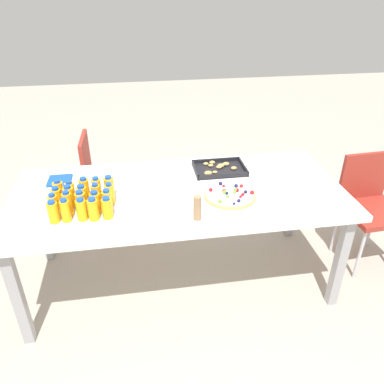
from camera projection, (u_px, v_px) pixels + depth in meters
name	position (u px, v px, depth m)	size (l,w,h in m)	color
ground_plane	(181.00, 278.00, 2.77)	(12.00, 12.00, 0.00)	#B2A899
party_table	(179.00, 199.00, 2.43)	(2.11, 0.94, 0.74)	white
chair_far_left	(102.00, 174.00, 3.13)	(0.41, 0.41, 0.83)	maroon
chair_end	(369.00, 201.00, 2.75)	(0.42, 0.42, 0.83)	maroon
juice_bottle_0	(53.00, 212.00, 2.07)	(0.06, 0.06, 0.13)	#FAAA14
juice_bottle_1	(65.00, 211.00, 2.08)	(0.05, 0.05, 0.14)	#F8AE14
juice_bottle_2	(82.00, 210.00, 2.09)	(0.06, 0.06, 0.14)	#F8AD14
juice_bottle_3	(93.00, 209.00, 2.09)	(0.06, 0.06, 0.14)	#FAAC14
juice_bottle_4	(107.00, 208.00, 2.11)	(0.06, 0.06, 0.13)	#FAAC14
juice_bottle_5	(54.00, 205.00, 2.13)	(0.05, 0.05, 0.14)	#F9AB14
juice_bottle_6	(68.00, 204.00, 2.13)	(0.05, 0.05, 0.15)	#FAAB14
juice_bottle_7	(81.00, 203.00, 2.15)	(0.06, 0.06, 0.14)	#FAAE14
juice_bottle_8	(95.00, 202.00, 2.16)	(0.06, 0.06, 0.14)	#FAAB14
juice_bottle_9	(107.00, 201.00, 2.16)	(0.06, 0.06, 0.14)	#F9AE14
juice_bottle_10	(57.00, 198.00, 2.20)	(0.06, 0.06, 0.14)	#F9AC14
juice_bottle_11	(69.00, 197.00, 2.21)	(0.06, 0.06, 0.14)	#FAAF14
juice_bottle_12	(82.00, 196.00, 2.21)	(0.06, 0.06, 0.14)	#FAAF14
juice_bottle_13	(96.00, 195.00, 2.22)	(0.05, 0.05, 0.14)	#FAAB14
juice_bottle_14	(110.00, 194.00, 2.24)	(0.05, 0.05, 0.14)	#FAAE14
juice_bottle_15	(59.00, 192.00, 2.25)	(0.06, 0.06, 0.15)	#FBAB14
juice_bottle_16	(70.00, 192.00, 2.26)	(0.06, 0.06, 0.14)	#F9AF14
juice_bottle_17	(85.00, 189.00, 2.28)	(0.06, 0.06, 0.15)	#FBAB14
juice_bottle_18	(97.00, 189.00, 2.28)	(0.05, 0.05, 0.15)	#F9AF14
juice_bottle_19	(109.00, 187.00, 2.30)	(0.06, 0.06, 0.15)	#F9AB14
fruit_pizza	(230.00, 195.00, 2.33)	(0.32, 0.32, 0.05)	tan
snack_tray	(219.00, 169.00, 2.65)	(0.36, 0.26, 0.04)	black
plate_stack	(171.00, 196.00, 2.31)	(0.18, 0.18, 0.03)	silver
napkin_stack	(60.00, 180.00, 2.51)	(0.15, 0.15, 0.02)	#194CA5
cardboard_tube	(197.00, 208.00, 2.09)	(0.04, 0.04, 0.15)	#9E7A56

